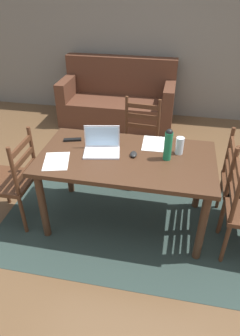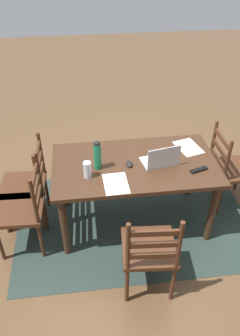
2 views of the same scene
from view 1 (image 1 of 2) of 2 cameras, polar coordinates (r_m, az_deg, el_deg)
name	(u,v)px [view 1 (image 1 of 2)]	position (r m, az deg, el deg)	size (l,w,h in m)	color
ground_plane	(126,219)	(3.12, 1.07, -9.74)	(14.00, 14.00, 0.00)	brown
area_rug	(126,219)	(3.11, 1.07, -9.70)	(2.46, 1.62, 0.01)	#283833
wall_back	(159,31)	(5.14, 7.49, 24.57)	(8.00, 0.12, 2.70)	slate
dining_table	(126,166)	(2.70, 1.21, 0.47)	(1.57, 0.86, 0.76)	#422819
chair_left_near	(13,181)	(3.03, -19.86, -2.27)	(0.45, 0.45, 0.95)	#4C2B19
chair_far_head	(139,143)	(3.49, 3.58, 4.82)	(0.47, 0.47, 0.95)	#4C2B19
couch	(118,100)	(5.01, -0.32, 12.81)	(1.80, 0.80, 1.00)	#512D1E
laptop	(102,145)	(2.71, -3.49, 4.35)	(0.36, 0.28, 0.23)	silver
water_bottle	(168,144)	(2.57, 9.20, 4.57)	(0.07, 0.07, 0.29)	#197247
drinking_glass	(180,146)	(2.71, 11.33, 4.22)	(0.07, 0.07, 0.16)	silver
computer_mouse	(133,154)	(2.65, 2.60, 2.66)	(0.06, 0.10, 0.03)	black
tv_remote	(72,140)	(2.94, -9.08, 5.37)	(0.04, 0.17, 0.02)	black
paper_stack_left	(56,161)	(2.64, -12.08, 1.29)	(0.21, 0.30, 0.00)	white
paper_stack_right	(154,144)	(2.87, 6.48, 4.66)	(0.21, 0.30, 0.00)	white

